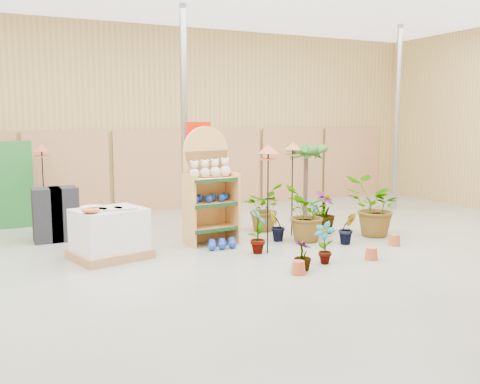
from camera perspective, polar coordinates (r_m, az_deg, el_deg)
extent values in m
cube|color=slate|center=(8.05, 2.65, -8.88)|extent=(15.00, 12.00, 0.10)
cube|color=#A2834A|center=(13.36, -9.61, 7.67)|extent=(15.00, 0.10, 4.50)
cylinder|color=gray|center=(13.76, 16.40, 7.47)|extent=(0.14, 0.14, 4.50)
cylinder|color=gray|center=(10.92, -5.96, 7.72)|extent=(0.14, 0.14, 4.50)
cube|color=#9B6A44|center=(12.89, -17.92, 1.83)|extent=(1.90, 0.06, 2.00)
cube|color=#9B6A44|center=(13.29, -9.34, 2.28)|extent=(1.90, 0.06, 2.00)
cube|color=#9B6A44|center=(13.97, -1.42, 2.65)|extent=(1.90, 0.06, 2.00)
cube|color=#9B6A44|center=(14.89, 5.65, 2.94)|extent=(1.90, 0.06, 2.00)
cube|color=#9B6A44|center=(16.00, 11.82, 3.15)|extent=(1.90, 0.06, 2.00)
cube|color=tan|center=(9.89, -3.64, -0.44)|extent=(0.89, 0.17, 1.68)
cylinder|color=tan|center=(9.81, -3.68, 4.43)|extent=(0.89, 0.17, 0.89)
cube|color=tan|center=(9.75, -3.05, -3.81)|extent=(0.90, 0.58, 0.04)
cube|color=#0F3819|center=(9.53, -2.49, -4.08)|extent=(0.85, 0.12, 0.06)
cube|color=tan|center=(9.67, -3.07, -1.22)|extent=(0.90, 0.58, 0.04)
cube|color=#0F3819|center=(9.45, -2.50, -1.44)|extent=(0.85, 0.12, 0.06)
cube|color=tan|center=(9.61, -3.09, 1.40)|extent=(0.90, 0.58, 0.04)
cube|color=#0F3819|center=(9.38, -2.52, 1.25)|extent=(0.85, 0.12, 0.06)
cube|color=tan|center=(9.54, -5.44, -1.98)|extent=(0.09, 0.50, 1.29)
cube|color=tan|center=(9.85, -0.77, -1.63)|extent=(0.09, 0.50, 1.29)
sphere|color=beige|center=(9.55, -4.88, 2.00)|extent=(0.18, 0.18, 0.18)
sphere|color=beige|center=(9.53, -4.89, 2.89)|extent=(0.14, 0.14, 0.14)
sphere|color=beige|center=(9.62, -3.78, 2.08)|extent=(0.19, 0.19, 0.19)
sphere|color=beige|center=(9.60, -3.78, 2.99)|extent=(0.14, 0.14, 0.14)
sphere|color=beige|center=(9.69, -2.69, 2.17)|extent=(0.20, 0.20, 0.20)
sphere|color=beige|center=(9.68, -2.69, 3.10)|extent=(0.14, 0.14, 0.14)
sphere|color=beige|center=(9.77, -1.61, 2.24)|extent=(0.21, 0.21, 0.21)
sphere|color=beige|center=(9.75, -1.62, 3.20)|extent=(0.14, 0.14, 0.14)
sphere|color=navy|center=(9.53, -4.80, -0.81)|extent=(0.15, 0.15, 0.15)
sphere|color=navy|center=(9.68, -4.34, -0.66)|extent=(0.15, 0.15, 0.15)
sphere|color=navy|center=(9.62, -3.38, -0.71)|extent=(0.15, 0.15, 0.15)
sphere|color=navy|center=(9.77, -2.95, -0.57)|extent=(0.15, 0.15, 0.15)
sphere|color=navy|center=(9.71, -1.99, -0.62)|extent=(0.15, 0.15, 0.15)
sphere|color=navy|center=(9.87, -1.59, -0.48)|extent=(0.15, 0.15, 0.15)
sphere|color=navy|center=(9.27, -3.01, -5.83)|extent=(0.15, 0.15, 0.15)
sphere|color=navy|center=(9.53, -3.02, -5.46)|extent=(0.15, 0.15, 0.15)
sphere|color=navy|center=(9.35, -1.91, -5.71)|extent=(0.15, 0.15, 0.15)
sphere|color=navy|center=(9.60, -1.95, -5.35)|extent=(0.15, 0.15, 0.15)
sphere|color=navy|center=(9.42, -0.83, -5.60)|extent=(0.15, 0.15, 0.15)
sphere|color=navy|center=(9.67, -0.90, -5.24)|extent=(0.15, 0.15, 0.15)
cube|color=#9B6A44|center=(9.05, -13.66, -6.41)|extent=(1.36, 1.22, 0.14)
cube|color=white|center=(8.96, -13.75, -3.88)|extent=(1.24, 1.11, 0.67)
cylinder|color=#B9B09D|center=(8.71, -15.18, -1.89)|extent=(0.38, 0.38, 0.04)
cylinder|color=#B9B09D|center=(8.75, -13.63, -1.79)|extent=(0.38, 0.38, 0.04)
cylinder|color=#B9B09D|center=(8.80, -12.10, -1.68)|extent=(0.38, 0.38, 0.04)
cylinder|color=#B9B09D|center=(8.99, -15.50, -1.60)|extent=(0.38, 0.38, 0.04)
cube|color=black|center=(10.57, -18.20, -3.54)|extent=(0.50, 0.50, 0.50)
cube|color=black|center=(10.49, -18.32, -0.86)|extent=(0.50, 0.50, 0.50)
cube|color=black|center=(10.54, -19.82, -3.65)|extent=(0.50, 0.50, 0.50)
cube|color=black|center=(10.46, -19.95, -0.96)|extent=(0.50, 0.50, 0.50)
cylinder|color=gray|center=(10.55, -4.46, 1.48)|extent=(0.05, 0.05, 2.20)
cube|color=#C61100|center=(10.45, -4.43, 6.37)|extent=(0.50, 0.03, 0.40)
cylinder|color=black|center=(8.97, 2.98, -1.58)|extent=(0.02, 0.02, 1.60)
cylinder|color=#AD4B28|center=(8.88, 3.02, 3.51)|extent=(0.30, 0.30, 0.02)
cone|color=#AD4B28|center=(8.87, 3.03, 4.60)|extent=(0.34, 0.34, 0.14)
cylinder|color=black|center=(10.36, 5.58, -0.38)|extent=(0.02, 0.02, 1.58)
cylinder|color=#AD4B28|center=(10.28, 5.64, 3.97)|extent=(0.30, 0.30, 0.02)
cone|color=#AD4B28|center=(10.27, 5.65, 4.92)|extent=(0.34, 0.34, 0.14)
cylinder|color=black|center=(11.43, -20.20, -0.21)|extent=(0.02, 0.02, 1.52)
cylinder|color=#AD4B28|center=(11.35, -20.38, 3.60)|extent=(0.30, 0.30, 0.02)
cone|color=#AD4B28|center=(11.34, -20.42, 4.45)|extent=(0.34, 0.34, 0.14)
cylinder|color=#4E3327|center=(11.77, 7.00, 0.29)|extent=(0.10, 0.10, 1.46)
imported|color=#255717|center=(9.01, 1.92, -4.05)|extent=(0.49, 0.52, 0.82)
imported|color=#255717|center=(9.93, 7.24, -2.33)|extent=(1.18, 1.22, 1.04)
imported|color=#255717|center=(10.77, 8.91, -2.11)|extent=(0.66, 0.66, 0.84)
imported|color=#255717|center=(11.04, 7.80, -2.39)|extent=(0.39, 0.33, 0.63)
imported|color=#255717|center=(9.94, 3.95, -3.64)|extent=(0.37, 0.32, 0.58)
imported|color=#255717|center=(10.88, 2.47, -1.67)|extent=(1.10, 1.12, 0.94)
imported|color=#255717|center=(8.12, 6.70, -6.70)|extent=(0.34, 0.34, 0.47)
imported|color=#255717|center=(8.50, 8.99, -5.37)|extent=(0.37, 0.42, 0.67)
imported|color=#255717|center=(9.89, 11.40, -3.80)|extent=(0.38, 0.33, 0.59)
imported|color=#255717|center=(10.60, 14.05, -1.56)|extent=(1.21, 1.10, 1.15)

